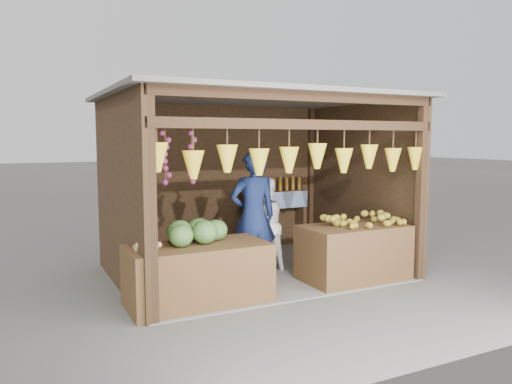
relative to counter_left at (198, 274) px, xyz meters
The scene contains 12 objects.
ground 1.67m from the counter_left, 38.98° to the left, with size 80.00×80.00×0.00m, color #514F49.
stall_structure 2.04m from the counter_left, 38.55° to the left, with size 4.30×3.30×2.66m.
back_shelf 3.31m from the counter_left, 44.92° to the left, with size 1.25×0.32×1.32m.
counter_left is the anchor object (origin of this frame).
counter_right 2.36m from the counter_left, ahead, with size 1.50×0.85×0.80m, color #4D3319.
stool 1.17m from the counter_left, 111.08° to the left, with size 0.33×0.33×0.31m, color black.
man_standing 1.33m from the counter_left, 29.45° to the left, with size 0.68×0.45×1.87m, color #131E48.
woman_standing 1.74m from the counter_left, 34.23° to the left, with size 0.70×0.55×1.45m, color white.
vendor_seated 1.23m from the counter_left, 111.08° to the left, with size 0.49×0.32×0.99m, color #4F281F.
melon_pile 0.54m from the counter_left, 102.07° to the left, with size 1.00×0.50×0.32m, color #1B4612, non-canonical shape.
tanfruit_pile 0.78m from the counter_left, behind, with size 0.34×0.40×0.13m, color tan, non-canonical shape.
mango_pile 2.52m from the counter_left, ahead, with size 1.40×0.64×0.22m, color #AD6A17, non-canonical shape.
Camera 1 is at (-3.29, -6.69, 2.02)m, focal length 35.00 mm.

